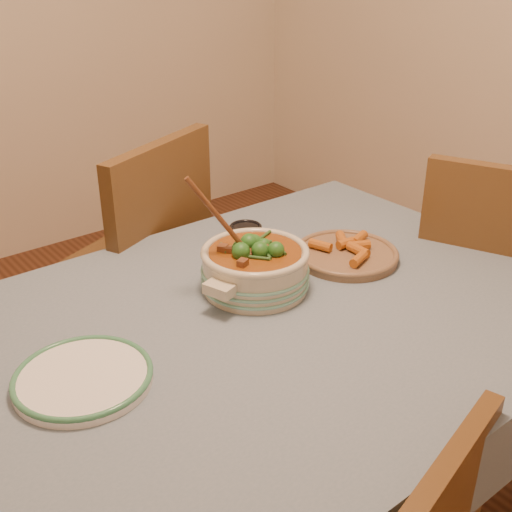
# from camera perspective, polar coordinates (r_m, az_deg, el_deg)

# --- Properties ---
(dining_table) EXTENTS (1.68, 1.08, 0.76)m
(dining_table) POSITION_cam_1_polar(r_m,az_deg,el_deg) (1.46, -1.82, -9.46)
(dining_table) COLOR brown
(dining_table) RESTS_ON floor
(stew_casserole) EXTENTS (0.33, 0.32, 0.31)m
(stew_casserole) POSITION_cam_1_polar(r_m,az_deg,el_deg) (1.53, -0.09, -0.77)
(stew_casserole) COLOR beige
(stew_casserole) RESTS_ON dining_table
(white_plate) EXTENTS (0.27, 0.27, 0.02)m
(white_plate) POSITION_cam_1_polar(r_m,az_deg,el_deg) (1.29, -15.12, -10.37)
(white_plate) COLOR white
(white_plate) RESTS_ON dining_table
(condiment_bowl) EXTENTS (0.11, 0.11, 0.05)m
(condiment_bowl) POSITION_cam_1_polar(r_m,az_deg,el_deg) (1.79, -0.92, 2.12)
(condiment_bowl) COLOR black
(condiment_bowl) RESTS_ON dining_table
(fried_plate) EXTENTS (0.31, 0.31, 0.05)m
(fried_plate) POSITION_cam_1_polar(r_m,az_deg,el_deg) (1.71, 8.02, 0.31)
(fried_plate) COLOR #866A4A
(fried_plate) RESTS_ON dining_table
(chair_far) EXTENTS (0.61, 0.61, 1.00)m
(chair_far) POSITION_cam_1_polar(r_m,az_deg,el_deg) (2.09, -10.57, -1.15)
(chair_far) COLOR brown
(chair_far) RESTS_ON floor
(chair_right) EXTENTS (0.61, 0.61, 0.99)m
(chair_right) POSITION_cam_1_polar(r_m,az_deg,el_deg) (2.05, 20.88, -3.25)
(chair_right) COLOR brown
(chair_right) RESTS_ON floor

